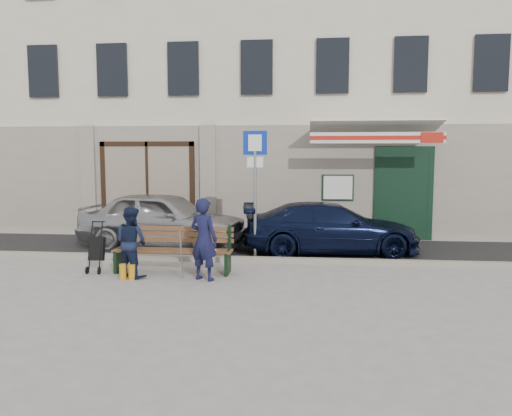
# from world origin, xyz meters

# --- Properties ---
(ground) EXTENTS (80.00, 80.00, 0.00)m
(ground) POSITION_xyz_m (0.00, 0.00, 0.00)
(ground) COLOR #9E9991
(ground) RESTS_ON ground
(asphalt_lane) EXTENTS (60.00, 3.20, 0.01)m
(asphalt_lane) POSITION_xyz_m (0.00, 3.10, 0.01)
(asphalt_lane) COLOR #282828
(asphalt_lane) RESTS_ON ground
(curb) EXTENTS (60.00, 0.18, 0.12)m
(curb) POSITION_xyz_m (0.00, 1.50, 0.06)
(curb) COLOR #9E9384
(curb) RESTS_ON ground
(building) EXTENTS (20.00, 8.27, 10.00)m
(building) POSITION_xyz_m (0.01, 8.45, 4.97)
(building) COLOR beige
(building) RESTS_ON ground
(car_silver) EXTENTS (4.47, 2.29, 1.46)m
(car_silver) POSITION_xyz_m (-2.18, 2.97, 0.73)
(car_silver) COLOR #A7A7AC
(car_silver) RESTS_ON ground
(car_navy) EXTENTS (4.39, 2.19, 1.22)m
(car_navy) POSITION_xyz_m (2.02, 2.76, 0.61)
(car_navy) COLOR black
(car_navy) RESTS_ON ground
(parking_sign) EXTENTS (0.54, 0.08, 2.90)m
(parking_sign) POSITION_xyz_m (0.28, 1.90, 1.97)
(parking_sign) COLOR gray
(parking_sign) RESTS_ON ground
(bench) EXTENTS (2.40, 1.17, 0.98)m
(bench) POSITION_xyz_m (-1.27, 0.40, 0.46)
(bench) COLOR brown
(bench) RESTS_ON ground
(man) EXTENTS (0.67, 0.57, 1.57)m
(man) POSITION_xyz_m (-0.48, -0.14, 0.79)
(man) COLOR #141537
(man) RESTS_ON ground
(woman) EXTENTS (0.83, 0.75, 1.38)m
(woman) POSITION_xyz_m (-1.93, -0.05, 0.69)
(woman) COLOR #131B34
(woman) RESTS_ON ground
(stroller) EXTENTS (0.32, 0.44, 1.02)m
(stroller) POSITION_xyz_m (-2.78, 0.28, 0.45)
(stroller) COLOR black
(stroller) RESTS_ON ground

